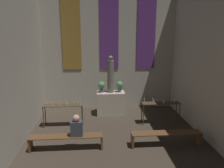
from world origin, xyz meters
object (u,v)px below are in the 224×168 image
object	(u,v)px
candle_rack_right	(161,106)
flower_vase_right	(120,85)
candle_rack_left	(63,108)
pew_back_right	(166,136)
statue	(111,75)
person_seated	(77,127)
altar	(111,103)
flower_vase_left	(102,86)
pew_back_left	(66,139)

from	to	relation	value
candle_rack_right	flower_vase_right	bearing A→B (deg)	142.64
candle_rack_left	pew_back_right	xyz separation A→B (m)	(3.45, -1.75, -0.39)
statue	person_seated	distance (m)	3.30
altar	person_seated	distance (m)	3.16
flower_vase_left	flower_vase_right	size ratio (longest dim) A/B	1.00
flower_vase_right	pew_back_right	world-z (taller)	flower_vase_right
candle_rack_left	statue	bearing A→B (deg)	31.20
statue	flower_vase_right	bearing A→B (deg)	-0.00
flower_vase_right	candle_rack_right	bearing A→B (deg)	-37.36
statue	pew_back_left	distance (m)	3.58
flower_vase_left	altar	bearing A→B (deg)	0.00
flower_vase_right	pew_back_left	size ratio (longest dim) A/B	0.21
flower_vase_left	person_seated	bearing A→B (deg)	-106.34
pew_back_left	altar	bearing A→B (deg)	61.56
statue	candle_rack_left	size ratio (longest dim) A/B	1.06
flower_vase_right	pew_back_left	xyz separation A→B (m)	(-1.96, -2.89, -0.95)
altar	pew_back_left	distance (m)	3.29
flower_vase_left	person_seated	xyz separation A→B (m)	(-0.85, -2.89, -0.55)
statue	flower_vase_left	distance (m)	0.60
candle_rack_left	person_seated	world-z (taller)	person_seated
flower_vase_left	person_seated	world-z (taller)	flower_vase_left
pew_back_left	candle_rack_left	bearing A→B (deg)	100.37
flower_vase_left	pew_back_left	xyz separation A→B (m)	(-1.18, -2.89, -0.95)
pew_back_right	person_seated	distance (m)	2.84
flower_vase_left	pew_back_right	world-z (taller)	flower_vase_left
person_seated	altar	bearing A→B (deg)	66.82
statue	pew_back_right	world-z (taller)	statue
candle_rack_right	pew_back_left	bearing A→B (deg)	-153.14
pew_back_left	statue	bearing A→B (deg)	61.56
statue	person_seated	size ratio (longest dim) A/B	2.34
flower_vase_right	candle_rack_right	world-z (taller)	flower_vase_right
candle_rack_left	candle_rack_right	size ratio (longest dim) A/B	1.00
candle_rack_left	altar	bearing A→B (deg)	31.20
altar	pew_back_right	xyz separation A→B (m)	(1.57, -2.89, -0.16)
statue	altar	bearing A→B (deg)	0.00
pew_back_left	person_seated	distance (m)	0.52
flower_vase_left	pew_back_right	bearing A→B (deg)	-55.92
altar	candle_rack_left	world-z (taller)	candle_rack_left
altar	pew_back_left	size ratio (longest dim) A/B	0.54
statue	flower_vase_right	size ratio (longest dim) A/B	3.34
altar	candle_rack_left	size ratio (longest dim) A/B	0.81
pew_back_right	candle_rack_right	bearing A→B (deg)	79.60
pew_back_right	flower_vase_left	bearing A→B (deg)	124.08
flower_vase_right	candle_rack_right	size ratio (longest dim) A/B	0.32
altar	pew_back_left	world-z (taller)	altar
altar	candle_rack_right	bearing A→B (deg)	-31.20
candle_rack_left	pew_back_right	size ratio (longest dim) A/B	0.67
altar	candle_rack_right	world-z (taller)	candle_rack_right
altar	pew_back_left	xyz separation A→B (m)	(-1.57, -2.89, -0.16)
person_seated	candle_rack_right	bearing A→B (deg)	29.23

